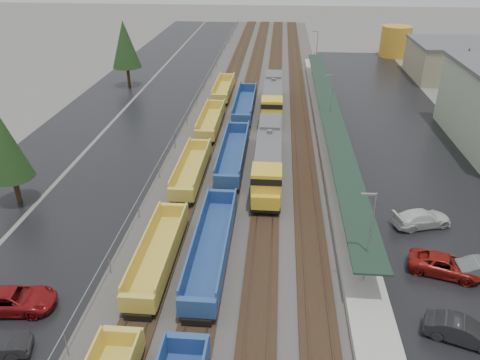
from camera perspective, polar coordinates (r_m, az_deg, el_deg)
The scene contains 19 objects.
ballast_strip at distance 71.45m, azimuth 2.35°, elevation 8.75°, with size 20.00×160.00×0.08m, color #302D2B.
trackbed at distance 71.41m, azimuth 2.35°, elevation 8.84°, with size 14.60×160.00×0.22m.
west_parking_lot at distance 73.58m, azimuth -9.54°, elevation 8.93°, with size 10.00×160.00×0.02m, color black.
west_road at distance 76.61m, azimuth -16.91°, elevation 8.86°, with size 9.00×160.00×0.02m, color black.
east_commuter_lot at distance 64.12m, azimuth 19.19°, elevation 4.92°, with size 16.00×100.00×0.02m, color black.
station_platform at distance 62.13m, azimuth 10.75°, elevation 6.01°, with size 3.00×80.00×8.00m.
chainlink_fence at distance 70.49m, azimuth -5.53°, elevation 9.72°, with size 0.08×160.04×2.02m.
tree_west_near at distance 48.19m, azimuth -26.59°, elevation 3.59°, with size 3.96×3.96×9.00m.
tree_west_far at distance 83.29m, azimuth -13.85°, elevation 15.77°, with size 4.84×4.84×11.00m.
tree_east at distance 72.21m, azimuth 25.67°, elevation 11.64°, with size 4.40×4.40×10.00m.
locomotive_lead at distance 49.62m, azimuth 3.48°, elevation 2.76°, with size 2.83×18.66×4.22m.
locomotive_trail at distance 69.25m, azimuth 4.00°, elevation 10.03°, with size 2.83×18.66×4.22m.
well_string_yellow at distance 43.26m, azimuth -7.58°, elevation -3.15°, with size 2.51×86.40×2.22m.
well_string_blue at distance 37.55m, azimuth -3.42°, elevation -8.10°, with size 2.66×86.40×2.36m.
storage_tank at distance 109.45m, azimuth 18.42°, elevation 15.75°, with size 6.33×6.33×6.33m, color gold.
parked_car_west_c at distance 36.75m, azimuth -25.88°, elevation -13.01°, with size 5.69×2.63×1.58m, color maroon.
parked_car_east_a at distance 34.27m, azimuth 25.49°, elevation -16.30°, with size 4.68×1.63×1.54m, color black.
parked_car_east_b at distance 39.53m, azimuth 23.68°, elevation -9.48°, with size 5.35×2.47×1.49m, color maroon.
parked_car_east_c at distance 44.75m, azimuth 21.31°, elevation -4.40°, with size 5.25×2.14×1.52m, color silver.
Camera 1 is at (2.75, -7.60, 23.02)m, focal length 35.00 mm.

